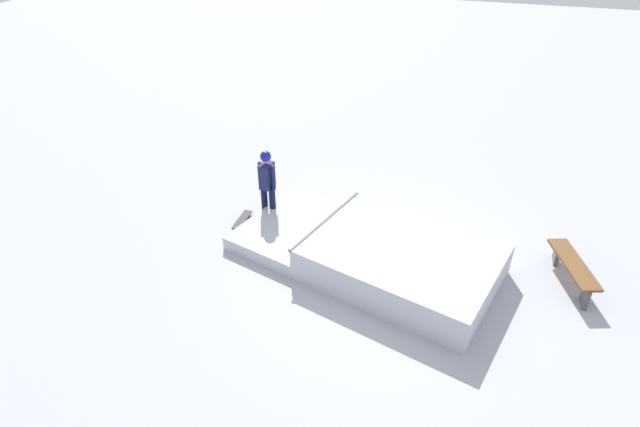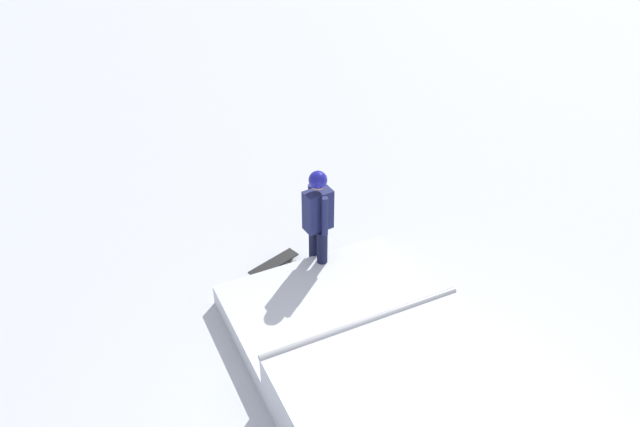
# 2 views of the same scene
# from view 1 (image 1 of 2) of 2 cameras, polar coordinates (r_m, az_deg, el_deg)

# --- Properties ---
(ground_plane) EXTENTS (60.00, 60.00, 0.00)m
(ground_plane) POSITION_cam_1_polar(r_m,az_deg,el_deg) (10.50, 7.56, -6.72)
(ground_plane) COLOR #B2B7C1
(skate_ramp) EXTENTS (5.91, 3.98, 0.74)m
(skate_ramp) POSITION_cam_1_polar(r_m,az_deg,el_deg) (10.44, 6.77, -4.67)
(skate_ramp) COLOR silver
(skate_ramp) RESTS_ON ground
(skater) EXTENTS (0.43, 0.41, 1.73)m
(skater) POSITION_cam_1_polar(r_m,az_deg,el_deg) (11.64, -5.94, 3.75)
(skater) COLOR black
(skater) RESTS_ON ground
(skateboard) EXTENTS (0.29, 0.81, 0.09)m
(skateboard) POSITION_cam_1_polar(r_m,az_deg,el_deg) (12.00, -8.71, -0.70)
(skateboard) COLOR black
(skateboard) RESTS_ON ground
(park_bench) EXTENTS (0.89, 1.64, 0.48)m
(park_bench) POSITION_cam_1_polar(r_m,az_deg,el_deg) (11.15, 26.41, -5.44)
(park_bench) COLOR brown
(park_bench) RESTS_ON ground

